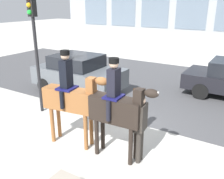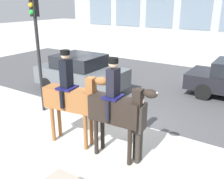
# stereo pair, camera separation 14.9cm
# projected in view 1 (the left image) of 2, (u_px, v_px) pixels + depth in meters

# --- Properties ---
(ground_plane) EXTENTS (80.00, 80.00, 0.00)m
(ground_plane) POSITION_uv_depth(u_px,v_px,m) (119.00, 127.00, 7.97)
(ground_plane) COLOR #B2AFA8
(road_surface) EXTENTS (25.50, 8.50, 0.01)m
(road_surface) POSITION_uv_depth(u_px,v_px,m) (169.00, 86.00, 11.79)
(road_surface) COLOR #444447
(road_surface) RESTS_ON ground_plane
(mounted_horse_lead) EXTENTS (1.95, 0.65, 2.63)m
(mounted_horse_lead) POSITION_uv_depth(u_px,v_px,m) (71.00, 97.00, 6.63)
(mounted_horse_lead) COLOR brown
(mounted_horse_lead) RESTS_ON ground_plane
(mounted_horse_companion) EXTENTS (1.80, 0.65, 2.58)m
(mounted_horse_companion) POSITION_uv_depth(u_px,v_px,m) (117.00, 108.00, 6.03)
(mounted_horse_companion) COLOR black
(mounted_horse_companion) RESTS_ON ground_plane
(pedestrian_bystander) EXTENTS (0.82, 0.49, 1.73)m
(pedestrian_bystander) POSITION_uv_depth(u_px,v_px,m) (140.00, 124.00, 5.96)
(pedestrian_bystander) COLOR #332D28
(pedestrian_bystander) RESTS_ON ground_plane
(street_car_near_lane) EXTENTS (3.91, 2.03, 1.64)m
(street_car_near_lane) POSITION_uv_depth(u_px,v_px,m) (79.00, 73.00, 10.87)
(street_car_near_lane) COLOR #51565B
(street_car_near_lane) RESTS_ON ground_plane
(traffic_light) EXTENTS (0.24, 0.29, 4.05)m
(traffic_light) POSITION_uv_depth(u_px,v_px,m) (34.00, 36.00, 8.26)
(traffic_light) COLOR black
(traffic_light) RESTS_ON ground_plane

